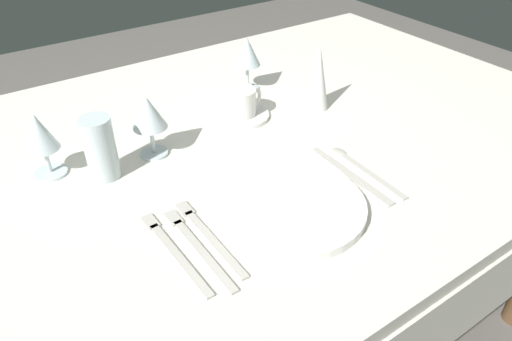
{
  "coord_description": "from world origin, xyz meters",
  "views": [
    {
      "loc": [
        -0.47,
        -0.8,
        1.31
      ],
      "look_at": [
        -0.03,
        -0.15,
        0.76
      ],
      "focal_mm": 33.28,
      "sensor_mm": 36.0,
      "label": 1
    }
  ],
  "objects_px": {
    "fork_inner": "(196,245)",
    "dinner_plate": "(292,206)",
    "napkin_folded": "(318,76)",
    "spoon_soup": "(358,166)",
    "fork_outer": "(207,234)",
    "fork_salad": "(172,249)",
    "dinner_knife": "(352,176)",
    "wine_glass_right": "(40,135)",
    "drink_tumbler": "(101,152)",
    "wine_glass_left": "(247,54)",
    "wine_glass_centre": "(149,115)",
    "coffee_cup_left": "(241,102)"
  },
  "relations": [
    {
      "from": "fork_salad",
      "to": "napkin_folded",
      "type": "xyz_separation_m",
      "value": [
        0.53,
        0.26,
        0.08
      ]
    },
    {
      "from": "napkin_folded",
      "to": "fork_salad",
      "type": "bearing_deg",
      "value": -154.14
    },
    {
      "from": "coffee_cup_left",
      "to": "napkin_folded",
      "type": "distance_m",
      "value": 0.2
    },
    {
      "from": "dinner_plate",
      "to": "coffee_cup_left",
      "type": "relative_size",
      "value": 2.74
    },
    {
      "from": "drink_tumbler",
      "to": "napkin_folded",
      "type": "height_order",
      "value": "napkin_folded"
    },
    {
      "from": "wine_glass_left",
      "to": "drink_tumbler",
      "type": "height_order",
      "value": "wine_glass_left"
    },
    {
      "from": "wine_glass_left",
      "to": "napkin_folded",
      "type": "xyz_separation_m",
      "value": [
        0.09,
        -0.19,
        -0.02
      ]
    },
    {
      "from": "dinner_plate",
      "to": "wine_glass_centre",
      "type": "height_order",
      "value": "wine_glass_centre"
    },
    {
      "from": "wine_glass_centre",
      "to": "wine_glass_left",
      "type": "height_order",
      "value": "wine_glass_left"
    },
    {
      "from": "dinner_plate",
      "to": "drink_tumbler",
      "type": "xyz_separation_m",
      "value": [
        -0.25,
        0.3,
        0.05
      ]
    },
    {
      "from": "wine_glass_left",
      "to": "drink_tumbler",
      "type": "relative_size",
      "value": 1.1
    },
    {
      "from": "dinner_plate",
      "to": "fork_salad",
      "type": "height_order",
      "value": "dinner_plate"
    },
    {
      "from": "fork_inner",
      "to": "drink_tumbler",
      "type": "height_order",
      "value": "drink_tumbler"
    },
    {
      "from": "wine_glass_centre",
      "to": "dinner_knife",
      "type": "bearing_deg",
      "value": -45.92
    },
    {
      "from": "fork_salad",
      "to": "wine_glass_centre",
      "type": "distance_m",
      "value": 0.32
    },
    {
      "from": "fork_outer",
      "to": "napkin_folded",
      "type": "xyz_separation_m",
      "value": [
        0.47,
        0.26,
        0.08
      ]
    },
    {
      "from": "fork_inner",
      "to": "wine_glass_centre",
      "type": "relative_size",
      "value": 1.65
    },
    {
      "from": "wine_glass_left",
      "to": "wine_glass_right",
      "type": "xyz_separation_m",
      "value": [
        -0.56,
        -0.1,
        -0.01
      ]
    },
    {
      "from": "fork_inner",
      "to": "dinner_knife",
      "type": "bearing_deg",
      "value": -0.54
    },
    {
      "from": "fork_inner",
      "to": "dinner_plate",
      "type": "bearing_deg",
      "value": -4.99
    },
    {
      "from": "spoon_soup",
      "to": "napkin_folded",
      "type": "relative_size",
      "value": 1.26
    },
    {
      "from": "spoon_soup",
      "to": "coffee_cup_left",
      "type": "xyz_separation_m",
      "value": [
        -0.09,
        0.32,
        0.04
      ]
    },
    {
      "from": "dinner_plate",
      "to": "fork_inner",
      "type": "height_order",
      "value": "dinner_plate"
    },
    {
      "from": "spoon_soup",
      "to": "napkin_folded",
      "type": "xyz_separation_m",
      "value": [
        0.1,
        0.26,
        0.08
      ]
    },
    {
      "from": "dinner_plate",
      "to": "wine_glass_centre",
      "type": "bearing_deg",
      "value": 112.52
    },
    {
      "from": "dinner_plate",
      "to": "wine_glass_centre",
      "type": "xyz_separation_m",
      "value": [
        -0.13,
        0.32,
        0.09
      ]
    },
    {
      "from": "spoon_soup",
      "to": "wine_glass_right",
      "type": "bearing_deg",
      "value": 147.9
    },
    {
      "from": "dinner_knife",
      "to": "wine_glass_right",
      "type": "xyz_separation_m",
      "value": [
        -0.51,
        0.36,
        0.09
      ]
    },
    {
      "from": "fork_outer",
      "to": "wine_glass_centre",
      "type": "bearing_deg",
      "value": 83.59
    },
    {
      "from": "wine_glass_right",
      "to": "drink_tumbler",
      "type": "relative_size",
      "value": 1.04
    },
    {
      "from": "wine_glass_centre",
      "to": "wine_glass_right",
      "type": "xyz_separation_m",
      "value": [
        -0.21,
        0.05,
        -0.0
      ]
    },
    {
      "from": "napkin_folded",
      "to": "spoon_soup",
      "type": "bearing_deg",
      "value": -111.13
    },
    {
      "from": "fork_outer",
      "to": "wine_glass_centre",
      "type": "xyz_separation_m",
      "value": [
        0.03,
        0.29,
        0.1
      ]
    },
    {
      "from": "dinner_plate",
      "to": "napkin_folded",
      "type": "height_order",
      "value": "napkin_folded"
    },
    {
      "from": "dinner_plate",
      "to": "drink_tumbler",
      "type": "distance_m",
      "value": 0.39
    },
    {
      "from": "dinner_knife",
      "to": "drink_tumbler",
      "type": "relative_size",
      "value": 1.76
    },
    {
      "from": "wine_glass_right",
      "to": "drink_tumbler",
      "type": "bearing_deg",
      "value": -37.49
    },
    {
      "from": "fork_outer",
      "to": "drink_tumbler",
      "type": "relative_size",
      "value": 1.7
    },
    {
      "from": "spoon_soup",
      "to": "fork_outer",
      "type": "bearing_deg",
      "value": -179.54
    },
    {
      "from": "dinner_knife",
      "to": "coffee_cup_left",
      "type": "relative_size",
      "value": 2.35
    },
    {
      "from": "fork_outer",
      "to": "coffee_cup_left",
      "type": "height_order",
      "value": "coffee_cup_left"
    },
    {
      "from": "fork_outer",
      "to": "fork_salad",
      "type": "height_order",
      "value": "same"
    },
    {
      "from": "dinner_knife",
      "to": "wine_glass_left",
      "type": "relative_size",
      "value": 1.59
    },
    {
      "from": "dinner_plate",
      "to": "drink_tumbler",
      "type": "bearing_deg",
      "value": 129.41
    },
    {
      "from": "wine_glass_left",
      "to": "wine_glass_centre",
      "type": "bearing_deg",
      "value": -156.07
    },
    {
      "from": "dinner_plate",
      "to": "drink_tumbler",
      "type": "relative_size",
      "value": 2.06
    },
    {
      "from": "fork_outer",
      "to": "drink_tumbler",
      "type": "bearing_deg",
      "value": 106.91
    },
    {
      "from": "wine_glass_left",
      "to": "drink_tumbler",
      "type": "xyz_separation_m",
      "value": [
        -0.46,
        -0.17,
        -0.04
      ]
    },
    {
      "from": "coffee_cup_left",
      "to": "fork_inner",
      "type": "bearing_deg",
      "value": -132.64
    },
    {
      "from": "fork_outer",
      "to": "wine_glass_right",
      "type": "bearing_deg",
      "value": 116.98
    }
  ]
}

